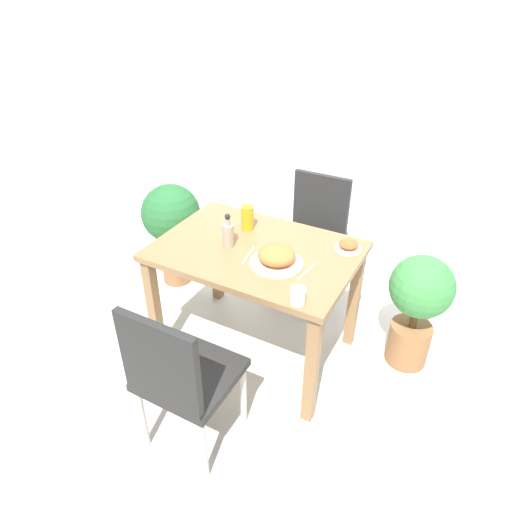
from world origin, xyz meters
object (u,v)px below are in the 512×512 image
chair_near (179,375)px  drink_cup (298,296)px  food_plate (277,257)px  sauce_bottle (228,234)px  chair_far (313,233)px  potted_plant_left (172,221)px  side_plate (348,246)px  juice_glass (247,218)px  potted_plant_right (418,302)px

chair_near → drink_cup: chair_near is taller
food_plate → sauce_bottle: (-0.32, 0.04, 0.03)m
chair_far → sauce_bottle: bearing=-104.7°
drink_cup → potted_plant_left: bearing=151.6°
chair_near → sauce_bottle: (-0.18, 0.73, 0.32)m
side_plate → juice_glass: (-0.60, -0.06, 0.05)m
food_plate → sauce_bottle: 0.32m
food_plate → juice_glass: size_ratio=1.93×
potted_plant_left → potted_plant_right: size_ratio=1.07×
sauce_bottle → potted_plant_right: 1.14m
chair_near → potted_plant_right: size_ratio=1.20×
drink_cup → potted_plant_right: size_ratio=0.11×
drink_cup → juice_glass: (-0.55, 0.51, 0.03)m
chair_far → potted_plant_right: 0.89m
juice_glass → potted_plant_left: juice_glass is taller
drink_cup → potted_plant_right: bearing=56.1°
side_plate → drink_cup: bearing=-95.0°
chair_far → side_plate: chair_far is taller
food_plate → sauce_bottle: size_ratio=1.43×
juice_glass → chair_near: bearing=-79.2°
potted_plant_right → sauce_bottle: bearing=-158.6°
chair_near → side_plate: (0.42, 1.01, 0.27)m
side_plate → potted_plant_left: (-1.34, 0.14, -0.25)m
side_plate → sauce_bottle: bearing=-155.2°
sauce_bottle → food_plate: bearing=-7.0°
food_plate → side_plate: size_ratio=1.89×
juice_glass → drink_cup: bearing=-42.5°
drink_cup → potted_plant_right: drink_cup is taller
juice_glass → potted_plant_right: (1.01, 0.18, -0.37)m
drink_cup → juice_glass: juice_glass is taller
food_plate → potted_plant_right: food_plate is taller
juice_glass → potted_plant_right: bearing=9.8°
side_plate → drink_cup: 0.57m
potted_plant_left → side_plate: bearing=-5.7°
chair_far → side_plate: size_ratio=5.90×
sauce_bottle → chair_far: bearing=75.3°
sauce_bottle → potted_plant_right: size_ratio=0.27×
food_plate → juice_glass: juice_glass is taller
food_plate → potted_plant_right: bearing=32.2°
chair_far → food_plate: size_ratio=3.12×
chair_far → potted_plant_left: 1.01m
chair_far → food_plate: (0.12, -0.81, 0.29)m
chair_near → sauce_bottle: 0.82m
food_plate → potted_plant_left: (-1.06, 0.45, -0.27)m
drink_cup → juice_glass: 0.75m
side_plate → drink_cup: size_ratio=1.87×
drink_cup → potted_plant_left: (-1.29, 0.70, -0.27)m
juice_glass → potted_plant_right: juice_glass is taller
chair_far → sauce_bottle: size_ratio=4.47×
chair_near → juice_glass: 1.02m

